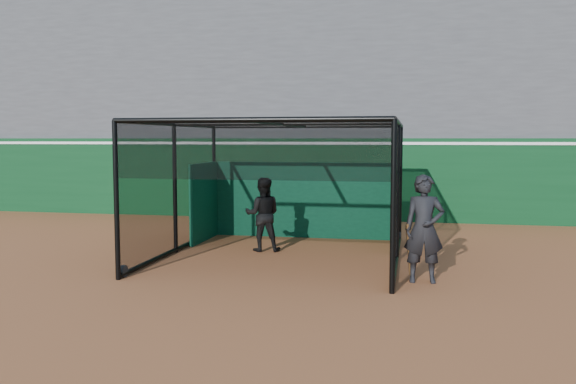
# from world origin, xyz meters

# --- Properties ---
(ground) EXTENTS (120.00, 120.00, 0.00)m
(ground) POSITION_xyz_m (0.00, 0.00, 0.00)
(ground) COLOR brown
(ground) RESTS_ON ground
(outfield_wall) EXTENTS (50.00, 0.50, 2.50)m
(outfield_wall) POSITION_xyz_m (0.00, 8.50, 1.29)
(outfield_wall) COLOR #0A3818
(outfield_wall) RESTS_ON ground
(grandstand) EXTENTS (50.00, 7.85, 8.95)m
(grandstand) POSITION_xyz_m (0.00, 12.27, 4.48)
(grandstand) COLOR #4C4C4F
(grandstand) RESTS_ON ground
(batting_cage) EXTENTS (4.87, 5.45, 2.80)m
(batting_cage) POSITION_xyz_m (-0.03, 2.32, 1.40)
(batting_cage) COLOR black
(batting_cage) RESTS_ON ground
(batter) EXTENTS (0.90, 0.76, 1.63)m
(batter) POSITION_xyz_m (-0.58, 2.84, 0.82)
(batter) COLOR black
(batter) RESTS_ON ground
(on_deck_player) EXTENTS (0.72, 0.51, 1.87)m
(on_deck_player) POSITION_xyz_m (2.87, 0.53, 0.93)
(on_deck_player) COLOR black
(on_deck_player) RESTS_ON ground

